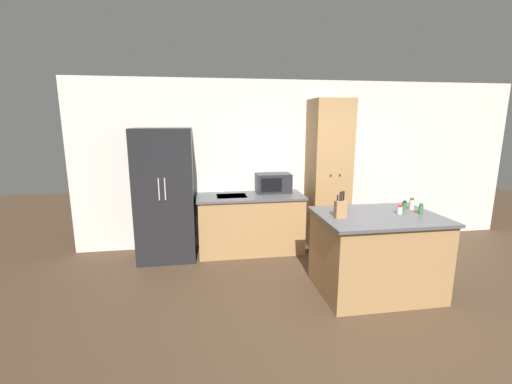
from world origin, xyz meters
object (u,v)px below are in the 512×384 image
knife_block (340,209)px  spice_bottle_amber_oil (421,209)px  pantry_cabinet (328,175)px  spice_bottle_pale_salt (420,208)px  microwave (273,183)px  spice_bottle_short_red (412,204)px  spice_bottle_tall_dark (400,210)px  spice_bottle_green_herb (404,206)px  refrigerator (165,194)px

knife_block → spice_bottle_amber_oil: knife_block is taller
pantry_cabinet → spice_bottle_pale_salt: size_ratio=23.24×
microwave → spice_bottle_short_red: size_ratio=3.83×
spice_bottle_tall_dark → spice_bottle_green_herb: 0.21m
refrigerator → spice_bottle_short_red: refrigerator is taller
spice_bottle_short_red → spice_bottle_pale_salt: (0.02, -0.15, -0.02)m
refrigerator → spice_bottle_pale_salt: refrigerator is taller
refrigerator → knife_block: (2.02, -1.51, 0.09)m
pantry_cabinet → microwave: size_ratio=4.33×
refrigerator → knife_block: refrigerator is taller
knife_block → spice_bottle_amber_oil: size_ratio=2.34×
spice_bottle_tall_dark → spice_bottle_pale_salt: spice_bottle_tall_dark is taller
refrigerator → spice_bottle_pale_salt: (3.03, -1.45, 0.04)m
spice_bottle_amber_oil → spice_bottle_tall_dark: bearing=168.9°
refrigerator → spice_bottle_green_herb: refrigerator is taller
knife_block → spice_bottle_short_red: size_ratio=2.14×
pantry_cabinet → microwave: 0.86m
microwave → spice_bottle_tall_dark: bearing=-55.5°
pantry_cabinet → spice_bottle_amber_oil: size_ratio=18.14×
spice_bottle_tall_dark → spice_bottle_pale_salt: 0.28m
knife_block → spice_bottle_amber_oil: (0.97, -0.01, -0.04)m
refrigerator → pantry_cabinet: size_ratio=0.82×
microwave → spice_bottle_amber_oil: bearing=-51.1°
spice_bottle_short_red → pantry_cabinet: bearing=111.8°
pantry_cabinet → spice_bottle_green_herb: size_ratio=20.21×
microwave → spice_bottle_pale_salt: bearing=-49.0°
spice_bottle_short_red → knife_block: bearing=-168.1°
knife_block → spice_bottle_short_red: (1.00, 0.21, -0.04)m
spice_bottle_amber_oil → spice_bottle_pale_salt: spice_bottle_amber_oil is taller
pantry_cabinet → knife_block: (-0.45, -1.58, -0.12)m
pantry_cabinet → spice_bottle_pale_salt: 1.63m
microwave → spice_bottle_short_red: 2.03m
microwave → spice_bottle_amber_oil: microwave is taller
pantry_cabinet → spice_bottle_amber_oil: bearing=-71.9°
spice_bottle_amber_oil → spice_bottle_green_herb: spice_bottle_amber_oil is taller
refrigerator → spice_bottle_tall_dark: (2.75, -1.47, 0.04)m
refrigerator → pantry_cabinet: bearing=1.6°
spice_bottle_green_herb → spice_bottle_pale_salt: size_ratio=1.15×
refrigerator → knife_block: 2.52m
pantry_cabinet → spice_bottle_short_red: bearing=-68.2°
refrigerator → spice_bottle_tall_dark: size_ratio=18.73×
refrigerator → spice_bottle_short_red: bearing=-23.3°
microwave → spice_bottle_amber_oil: (1.36, -1.69, -0.04)m
refrigerator → pantry_cabinet: pantry_cabinet is taller
knife_block → spice_bottle_pale_salt: size_ratio=3.00×
spice_bottle_tall_dark → spice_bottle_amber_oil: spice_bottle_amber_oil is taller
spice_bottle_short_red → spice_bottle_green_herb: (-0.11, -0.03, -0.01)m
refrigerator → knife_block: bearing=-36.7°
microwave → spice_bottle_short_red: (1.39, -1.47, -0.03)m
spice_bottle_green_herb → spice_bottle_pale_salt: spice_bottle_green_herb is taller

